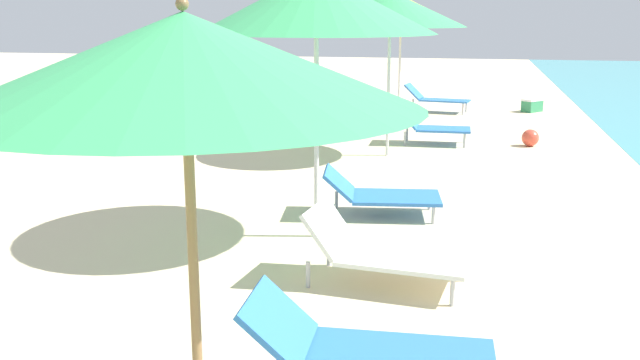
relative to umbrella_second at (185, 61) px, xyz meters
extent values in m
cylinder|color=olive|center=(0.00, 0.00, -1.18)|extent=(0.05, 0.05, 1.93)
cone|color=#3FB266|center=(0.00, 0.00, 0.00)|extent=(2.18, 2.18, 0.43)
sphere|color=olive|center=(0.00, 0.00, 0.25)|extent=(0.06, 0.06, 0.06)
cube|color=blue|center=(0.90, 1.04, -1.88)|extent=(1.20, 0.73, 0.04)
cube|color=blue|center=(0.13, 1.00, -1.69)|extent=(0.43, 0.69, 0.36)
cylinder|color=#B2B2B7|center=(0.05, 1.28, -2.02)|extent=(0.04, 0.04, 0.25)
cylinder|color=silver|center=(-0.33, 4.18, -1.07)|extent=(0.05, 0.05, 2.15)
cone|color=#3FB266|center=(-0.33, 4.18, 0.31)|extent=(2.45, 2.45, 0.62)
cube|color=blue|center=(0.42, 5.16, -1.92)|extent=(1.12, 0.84, 0.04)
cube|color=blue|center=(-0.26, 5.07, -1.75)|extent=(0.45, 0.74, 0.33)
cylinder|color=#B2B2B7|center=(0.79, 5.52, -2.05)|extent=(0.04, 0.04, 0.21)
cylinder|color=#B2B2B7|center=(0.87, 4.92, -2.05)|extent=(0.04, 0.04, 0.21)
cylinder|color=#B2B2B7|center=(-0.34, 5.36, -2.05)|extent=(0.04, 0.04, 0.21)
cylinder|color=#B2B2B7|center=(-0.26, 4.76, -2.05)|extent=(0.04, 0.04, 0.21)
cube|color=white|center=(0.74, 2.93, -1.89)|extent=(1.19, 0.81, 0.04)
cube|color=white|center=(0.04, 3.01, -1.68)|extent=(0.39, 0.72, 0.41)
cylinder|color=#B2B2B7|center=(1.24, 3.17, -2.03)|extent=(0.04, 0.04, 0.24)
cylinder|color=#B2B2B7|center=(1.17, 2.58, -2.03)|extent=(0.04, 0.04, 0.24)
cylinder|color=#B2B2B7|center=(-0.02, 3.31, -2.03)|extent=(0.04, 0.04, 0.24)
cylinder|color=#B2B2B7|center=(-0.08, 2.73, -2.03)|extent=(0.04, 0.04, 0.24)
cylinder|color=silver|center=(-0.14, 8.80, -1.08)|extent=(0.05, 0.05, 2.13)
cone|color=#3FB266|center=(-0.14, 8.80, 0.27)|extent=(2.48, 2.48, 0.56)
cube|color=blue|center=(0.74, 10.05, -1.87)|extent=(0.99, 0.68, 0.04)
cube|color=blue|center=(0.11, 10.04, -1.69)|extent=(0.32, 0.67, 0.34)
cylinder|color=#B2B2B7|center=(1.12, 10.34, -2.02)|extent=(0.04, 0.04, 0.26)
cylinder|color=#B2B2B7|center=(1.13, 9.78, -2.02)|extent=(0.04, 0.04, 0.26)
cylinder|color=#B2B2B7|center=(0.05, 10.31, -2.02)|extent=(0.04, 0.04, 0.26)
cylinder|color=#B2B2B7|center=(0.06, 9.76, -2.02)|extent=(0.04, 0.04, 0.26)
cylinder|color=silver|center=(-0.44, 13.36, -1.05)|extent=(0.05, 0.05, 2.20)
cone|color=yellow|center=(-0.44, 13.36, 0.32)|extent=(2.20, 2.20, 0.53)
cube|color=blue|center=(0.56, 14.37, -1.85)|extent=(1.24, 0.73, 0.04)
cube|color=blue|center=(-0.19, 14.49, -1.66)|extent=(0.47, 0.61, 0.37)
cylinder|color=#B2B2B7|center=(1.07, 14.53, -2.01)|extent=(0.04, 0.04, 0.27)
cylinder|color=#B2B2B7|center=(1.00, 14.08, -2.01)|extent=(0.04, 0.04, 0.27)
cylinder|color=#B2B2B7|center=(-0.23, 14.73, -2.01)|extent=(0.04, 0.04, 0.27)
cylinder|color=#B2B2B7|center=(-0.30, 14.28, -2.01)|extent=(0.04, 0.04, 0.27)
cube|color=#338C59|center=(2.64, 14.98, -2.01)|extent=(0.54, 0.57, 0.27)
cube|color=white|center=(2.64, 14.98, -1.86)|extent=(0.55, 0.58, 0.05)
sphere|color=#E54C38|center=(2.28, 10.20, -2.00)|extent=(0.31, 0.31, 0.31)
camera|label=1|loc=(1.27, -3.00, 0.21)|focal=39.96mm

